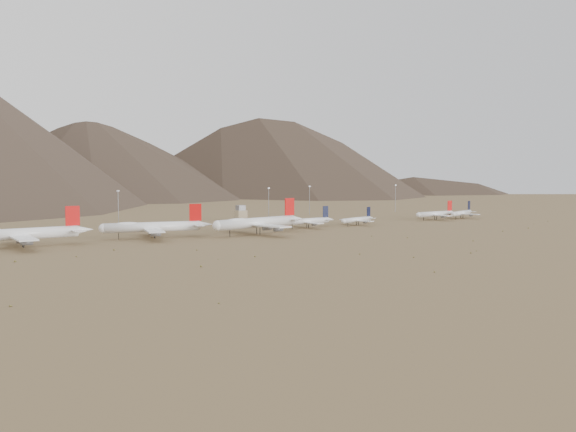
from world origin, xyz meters
TOP-DOWN VIEW (x-y plane):
  - ground at (0.00, 0.00)m, footprint 3000.00×3000.00m
  - mountain_ridge at (0.00, 900.00)m, footprint 4400.00×1000.00m
  - widebody_west at (-149.03, 31.66)m, footprint 70.49×53.91m
  - widebody_centre at (-75.12, 35.44)m, footprint 66.10×51.95m
  - widebody_east at (-12.21, 21.25)m, footprint 72.73×56.84m
  - narrowbody_a at (39.15, 39.41)m, footprint 44.26×31.87m
  - narrowbody_b at (80.78, 36.51)m, footprint 37.55×27.76m
  - narrowbody_c at (163.07, 39.18)m, footprint 45.13×32.34m
  - narrowbody_d at (192.88, 38.95)m, footprint 39.58×29.61m
  - control_tower at (30.00, 120.00)m, footprint 8.00×8.00m
  - mast_west at (-67.49, 122.31)m, footprint 2.00×0.60m
  - mast_centre at (51.91, 113.36)m, footprint 2.00×0.60m
  - mast_east at (108.48, 137.47)m, footprint 2.00×0.60m
  - mast_far_east at (196.73, 123.68)m, footprint 2.00×0.60m
  - desert_scrub at (-12.91, -80.54)m, footprint 443.38×178.86m

SIDE VIEW (x-z plane):
  - ground at x=0.00m, z-range 0.00..0.00m
  - desert_scrub at x=-12.91m, z-range -0.13..0.76m
  - narrowbody_b at x=80.78m, z-range -2.23..10.46m
  - narrowbody_d at x=192.88m, z-range -2.40..11.28m
  - narrowbody_a at x=39.15m, z-range -2.56..12.04m
  - narrowbody_c at x=163.07m, z-range -2.61..12.27m
  - control_tower at x=30.00m, z-range -0.68..11.32m
  - widebody_centre at x=-75.12m, z-range -3.09..16.84m
  - widebody_west at x=-149.03m, z-range -3.25..17.68m
  - widebody_east at x=-12.21m, z-range -3.38..18.40m
  - mast_west at x=-67.49m, z-range 1.35..27.05m
  - mast_centre at x=51.91m, z-range 1.35..27.05m
  - mast_east at x=108.48m, z-range 1.35..27.05m
  - mast_far_east at x=196.73m, z-range 1.35..27.05m
  - mountain_ridge at x=0.00m, z-range 0.00..300.00m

